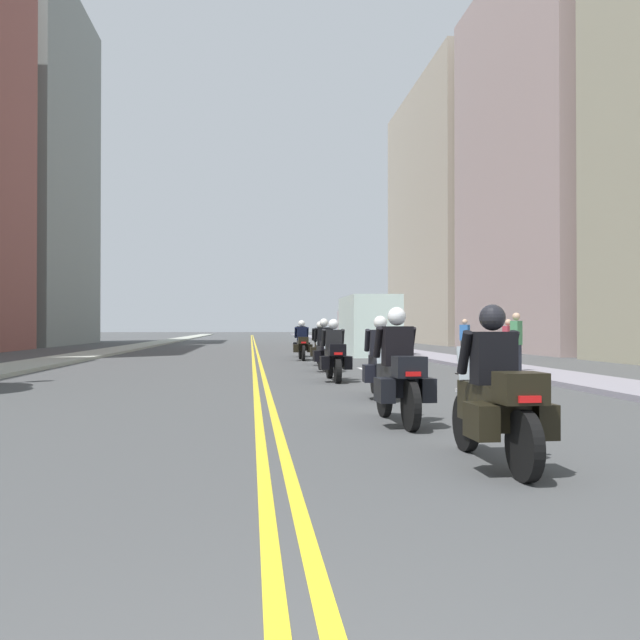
{
  "coord_description": "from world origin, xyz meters",
  "views": [
    {
      "loc": [
        -0.24,
        -1.4,
        1.36
      ],
      "look_at": [
        1.81,
        18.79,
        1.57
      ],
      "focal_mm": 38.51,
      "sensor_mm": 36.0,
      "label": 1
    }
  ],
  "objects_px": {
    "motorcycle_5": "(320,347)",
    "motorcycle_6": "(302,344)",
    "motorcycle_7": "(301,342)",
    "motorcycle_0": "(497,399)",
    "traffic_cone_0": "(462,362)",
    "motorcycle_1": "(399,376)",
    "pedestrian_0": "(516,343)",
    "motorcycle_4": "(324,350)",
    "parked_truck": "(367,329)",
    "motorcycle_3": "(334,356)",
    "pedestrian_2": "(508,342)",
    "pedestrian_1": "(465,339)",
    "motorcycle_2": "(381,364)"
  },
  "relations": [
    {
      "from": "motorcycle_5",
      "to": "motorcycle_7",
      "type": "xyz_separation_m",
      "value": [
        -0.18,
        6.95,
        0.02
      ]
    },
    {
      "from": "pedestrian_2",
      "to": "parked_truck",
      "type": "distance_m",
      "value": 10.5
    },
    {
      "from": "motorcycle_3",
      "to": "traffic_cone_0",
      "type": "bearing_deg",
      "value": 27.79
    },
    {
      "from": "traffic_cone_0",
      "to": "pedestrian_2",
      "type": "relative_size",
      "value": 0.43
    },
    {
      "from": "motorcycle_6",
      "to": "traffic_cone_0",
      "type": "bearing_deg",
      "value": -66.11
    },
    {
      "from": "motorcycle_1",
      "to": "pedestrian_0",
      "type": "bearing_deg",
      "value": 57.2
    },
    {
      "from": "motorcycle_2",
      "to": "traffic_cone_0",
      "type": "relative_size",
      "value": 3.11
    },
    {
      "from": "motorcycle_5",
      "to": "parked_truck",
      "type": "bearing_deg",
      "value": 71.21
    },
    {
      "from": "motorcycle_5",
      "to": "motorcycle_6",
      "type": "bearing_deg",
      "value": 97.87
    },
    {
      "from": "motorcycle_4",
      "to": "traffic_cone_0",
      "type": "height_order",
      "value": "motorcycle_4"
    },
    {
      "from": "motorcycle_0",
      "to": "motorcycle_3",
      "type": "bearing_deg",
      "value": 90.06
    },
    {
      "from": "traffic_cone_0",
      "to": "pedestrian_0",
      "type": "height_order",
      "value": "pedestrian_0"
    },
    {
      "from": "motorcycle_1",
      "to": "parked_truck",
      "type": "xyz_separation_m",
      "value": [
        3.5,
        23.15,
        0.59
      ]
    },
    {
      "from": "motorcycle_0",
      "to": "motorcycle_6",
      "type": "relative_size",
      "value": 0.95
    },
    {
      "from": "motorcycle_6",
      "to": "motorcycle_7",
      "type": "distance_m",
      "value": 3.35
    },
    {
      "from": "motorcycle_5",
      "to": "motorcycle_2",
      "type": "bearing_deg",
      "value": -88.16
    },
    {
      "from": "motorcycle_6",
      "to": "traffic_cone_0",
      "type": "relative_size",
      "value": 3.2
    },
    {
      "from": "motorcycle_0",
      "to": "motorcycle_1",
      "type": "relative_size",
      "value": 1.01
    },
    {
      "from": "pedestrian_2",
      "to": "motorcycle_5",
      "type": "bearing_deg",
      "value": 132.55
    },
    {
      "from": "motorcycle_7",
      "to": "pedestrian_2",
      "type": "xyz_separation_m",
      "value": [
        6.41,
        -8.76,
        0.17
      ]
    },
    {
      "from": "motorcycle_5",
      "to": "pedestrian_0",
      "type": "xyz_separation_m",
      "value": [
        4.98,
        -5.65,
        0.27
      ]
    },
    {
      "from": "motorcycle_3",
      "to": "pedestrian_0",
      "type": "bearing_deg",
      "value": 16.41
    },
    {
      "from": "motorcycle_6",
      "to": "motorcycle_2",
      "type": "bearing_deg",
      "value": -88.85
    },
    {
      "from": "motorcycle_3",
      "to": "pedestrian_2",
      "type": "distance_m",
      "value": 8.58
    },
    {
      "from": "motorcycle_7",
      "to": "pedestrian_2",
      "type": "height_order",
      "value": "motorcycle_7"
    },
    {
      "from": "motorcycle_6",
      "to": "pedestrian_0",
      "type": "xyz_separation_m",
      "value": [
        5.37,
        -9.26,
        0.24
      ]
    },
    {
      "from": "motorcycle_1",
      "to": "parked_truck",
      "type": "height_order",
      "value": "parked_truck"
    },
    {
      "from": "motorcycle_2",
      "to": "pedestrian_0",
      "type": "distance_m",
      "value": 7.57
    },
    {
      "from": "pedestrian_0",
      "to": "parked_truck",
      "type": "relative_size",
      "value": 0.27
    },
    {
      "from": "motorcycle_3",
      "to": "motorcycle_6",
      "type": "bearing_deg",
      "value": 89.71
    },
    {
      "from": "motorcycle_3",
      "to": "traffic_cone_0",
      "type": "relative_size",
      "value": 3.2
    },
    {
      "from": "motorcycle_4",
      "to": "parked_truck",
      "type": "distance_m",
      "value": 12.15
    },
    {
      "from": "motorcycle_7",
      "to": "motorcycle_0",
      "type": "bearing_deg",
      "value": -89.2
    },
    {
      "from": "motorcycle_6",
      "to": "traffic_cone_0",
      "type": "xyz_separation_m",
      "value": [
        3.95,
        -8.76,
        -0.32
      ]
    },
    {
      "from": "motorcycle_5",
      "to": "traffic_cone_0",
      "type": "height_order",
      "value": "motorcycle_5"
    },
    {
      "from": "motorcycle_1",
      "to": "pedestrian_2",
      "type": "height_order",
      "value": "motorcycle_1"
    },
    {
      "from": "traffic_cone_0",
      "to": "motorcycle_1",
      "type": "bearing_deg",
      "value": -112.18
    },
    {
      "from": "pedestrian_1",
      "to": "parked_truck",
      "type": "relative_size",
      "value": 0.26
    },
    {
      "from": "motorcycle_0",
      "to": "parked_truck",
      "type": "bearing_deg",
      "value": 81.55
    },
    {
      "from": "motorcycle_7",
      "to": "motorcycle_3",
      "type": "bearing_deg",
      "value": -90.25
    },
    {
      "from": "motorcycle_3",
      "to": "pedestrian_1",
      "type": "bearing_deg",
      "value": 56.56
    },
    {
      "from": "motorcycle_4",
      "to": "pedestrian_1",
      "type": "relative_size",
      "value": 1.23
    },
    {
      "from": "motorcycle_0",
      "to": "motorcycle_7",
      "type": "distance_m",
      "value": 24.83
    },
    {
      "from": "motorcycle_3",
      "to": "pedestrian_0",
      "type": "distance_m",
      "value": 5.62
    },
    {
      "from": "motorcycle_1",
      "to": "pedestrian_1",
      "type": "bearing_deg",
      "value": 66.95
    },
    {
      "from": "motorcycle_4",
      "to": "motorcycle_5",
      "type": "bearing_deg",
      "value": 84.04
    },
    {
      "from": "motorcycle_4",
      "to": "motorcycle_2",
      "type": "bearing_deg",
      "value": -90.39
    },
    {
      "from": "motorcycle_4",
      "to": "motorcycle_7",
      "type": "height_order",
      "value": "motorcycle_7"
    },
    {
      "from": "motorcycle_7",
      "to": "motorcycle_6",
      "type": "bearing_deg",
      "value": -92.96
    },
    {
      "from": "motorcycle_3",
      "to": "motorcycle_0",
      "type": "bearing_deg",
      "value": -88.68
    }
  ]
}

